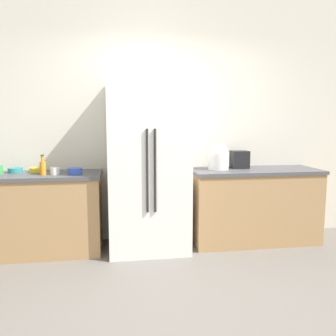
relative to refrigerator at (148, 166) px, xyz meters
The scene contains 12 objects.
ground_plane 1.66m from the refrigerator, 84.01° to the right, with size 11.20×11.20×0.00m, color slate.
kitchen_back_panel 0.71m from the refrigerator, 71.40° to the left, with size 5.60×0.10×3.00m, color silver.
counter_left 1.37m from the refrigerator, behind, with size 1.50×0.63×0.88m.
counter_right 1.38m from the refrigerator, ahead, with size 1.53×0.63×0.88m.
refrigerator is the anchor object (origin of this frame).
toaster 1.15m from the refrigerator, ahead, with size 0.20×0.17×0.21m, color black.
rice_cooker 0.86m from the refrigerator, ahead, with size 0.24×0.24×0.31m.
bottle_a 1.12m from the refrigerator, behind, with size 0.06×0.06×0.22m.
cup_a 1.00m from the refrigerator, behind, with size 0.10×0.10×0.08m, color white.
bowl_a 1.25m from the refrigerator, behind, with size 0.15×0.15×0.05m, color yellow.
bowl_b 0.79m from the refrigerator, behind, with size 0.16×0.16×0.06m, color blue.
bowl_c 1.47m from the refrigerator, behind, with size 0.16×0.16×0.05m, color teal.
Camera 1 is at (-0.49, -2.41, 1.43)m, focal length 36.44 mm.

